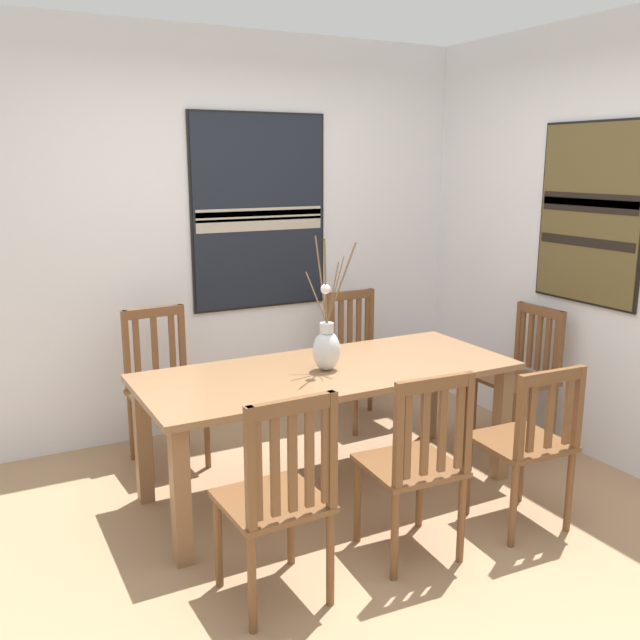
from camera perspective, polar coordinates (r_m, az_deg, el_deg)
ground_plane at (r=3.68m, az=3.51°, el=-17.52°), size 6.40×6.40×0.03m
wall_back at (r=4.88m, az=-7.75°, el=6.93°), size 6.40×0.12×2.70m
wall_side at (r=4.47m, az=24.67°, el=5.33°), size 0.12×6.40×2.70m
dining_table at (r=3.89m, az=0.72°, el=-5.38°), size 2.10×0.86×0.72m
centerpiece_vase at (r=3.80m, az=0.55°, el=-2.09°), size 0.24×0.22×0.75m
chair_0 at (r=3.70m, az=16.69°, el=-9.60°), size 0.44×0.44×0.88m
chair_1 at (r=4.42m, az=-12.73°, el=-5.34°), size 0.44×0.44×0.97m
chair_2 at (r=3.31m, az=7.94°, el=-11.50°), size 0.44×0.44×0.94m
chair_3 at (r=4.99m, az=3.21°, el=-2.87°), size 0.43×0.43×0.94m
chair_4 at (r=2.96m, az=-3.39°, el=-14.22°), size 0.43×0.43×0.96m
chair_5 at (r=4.77m, az=16.31°, el=-4.21°), size 0.43×0.43×0.92m
painting_on_back_wall at (r=4.89m, az=-5.01°, el=8.81°), size 1.00×0.05×1.34m
painting_on_side_wall at (r=4.60m, az=21.32°, el=8.12°), size 0.05×0.78×1.11m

